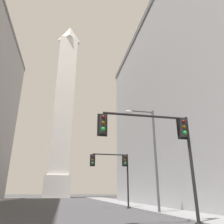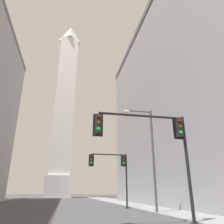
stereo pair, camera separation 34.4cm
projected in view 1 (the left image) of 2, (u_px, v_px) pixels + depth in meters
The scene contains 5 objects.
sidewalk_right at pixel (140, 205), 27.67m from camera, with size 5.00×87.60×0.15m, color gray.
obelisk at pixel (64, 104), 79.17m from camera, with size 8.29×8.29×66.28m.
traffic_light_mid_right at pixel (115, 166), 24.39m from camera, with size 4.46×0.52×5.73m.
traffic_light_near_right at pixel (159, 138), 12.60m from camera, with size 5.67×0.50×5.96m.
street_lamp at pixel (151, 147), 18.70m from camera, with size 2.66×0.36×8.61m.
Camera 1 is at (1.62, -2.36, 1.61)m, focal length 35.00 mm.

